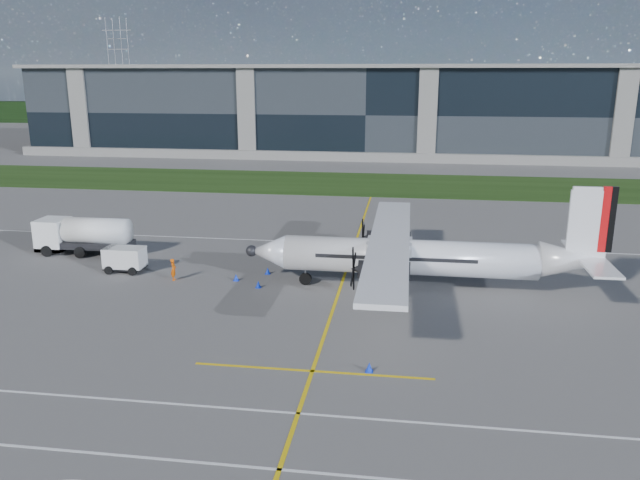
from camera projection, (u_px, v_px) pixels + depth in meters
ground at (346, 195)px, 75.21m from camera, size 400.00×400.00×0.00m
grass_strip at (353, 183)px, 82.85m from camera, size 400.00×18.00×0.04m
terminal_building at (370, 112)px, 111.49m from camera, size 120.00×20.00×15.00m
tree_line at (384, 115)px, 170.01m from camera, size 400.00×6.00×6.00m
pylon_west at (120, 70)px, 187.43m from camera, size 9.00×4.60×30.00m
yellow_taxiway_centerline at (346, 272)px, 46.12m from camera, size 0.20×70.00×0.01m
white_lane_line at (202, 463)px, 23.59m from camera, size 90.00×0.15×0.01m
turboprop_aircraft at (423, 237)px, 41.37m from camera, size 23.84×24.73×7.42m
fuel_tanker_truck at (78, 236)px, 50.49m from camera, size 8.06×2.62×3.02m
baggage_tug at (125, 260)px, 46.09m from camera, size 3.05×1.83×1.83m
ground_crew_person at (173, 268)px, 44.15m from camera, size 0.65×0.82×1.80m
safety_cone_nose_port at (258, 284)px, 42.74m from camera, size 0.36×0.36×0.50m
safety_cone_nose_stbd at (268, 271)px, 45.66m from camera, size 0.36×0.36×0.50m
safety_cone_fwd at (236, 277)px, 44.19m from camera, size 0.36×0.36×0.50m
safety_cone_portwing at (369, 367)px, 30.73m from camera, size 0.36×0.36×0.50m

